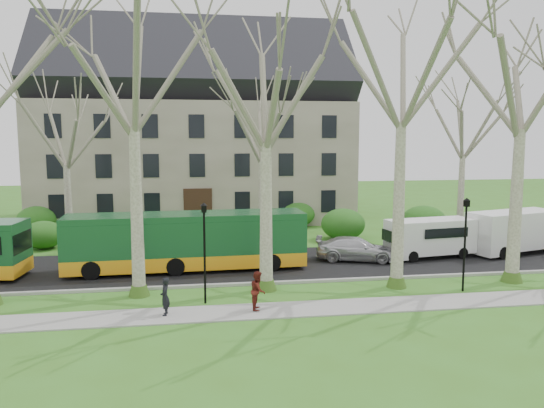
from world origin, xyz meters
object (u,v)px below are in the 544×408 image
Objects in this scene: bus_follow at (187,241)px; pedestrian_b at (258,290)px; van_a at (430,238)px; van_b at (513,232)px; sedan at (356,249)px; pedestrian_a at (165,296)px.

bus_follow is 7.81m from pedestrian_b.
van_a is 5.60m from van_b.
sedan is 2.87× the size of pedestrian_b.
pedestrian_b is (-11.34, -7.99, -0.33)m from van_a.
pedestrian_a is at bearing 144.16° from sedan.
bus_follow is 8.24× the size of pedestrian_a.
pedestrian_b is (-16.93, -8.29, -0.49)m from van_b.
bus_follow reaches higher than sedan.
bus_follow is 7.44m from pedestrian_a.
pedestrian_a is 0.95× the size of pedestrian_b.
van_b is at bearing -53.53° from pedestrian_b.
bus_follow is at bearing 110.87° from sedan.
van_b is at bearing -5.00° from van_a.
van_a is at bearing -44.46° from pedestrian_b.
van_a is 3.39× the size of pedestrian_a.
bus_follow is 9.74m from sedan.
van_a is at bearing 121.58° from pedestrian_a.
bus_follow is at bearing 175.07° from van_a.
sedan is 0.78× the size of van_b.
pedestrian_b is at bearing -152.93° from van_a.
van_b reaches higher than pedestrian_a.
bus_follow is 2.73× the size of sedan.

